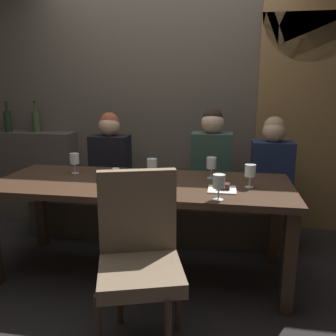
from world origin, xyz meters
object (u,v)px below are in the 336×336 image
banquette_bench (159,214)px  wine_bottle_dark_red (8,121)px  diner_redhead (110,154)px  wine_glass_end_right (250,171)px  dining_table (141,193)px  wine_glass_far_right (74,160)px  wine_glass_far_left (211,164)px  diner_bearded (212,155)px  wine_glass_near_left (219,183)px  wine_glass_center_back (152,165)px  espresso_cup (116,173)px  diner_far_end (272,160)px  wine_bottle_pale_label (36,121)px  chair_near_side (139,249)px  dessert_plate (223,188)px

banquette_bench → wine_bottle_dark_red: size_ratio=7.67×
diner_redhead → wine_glass_end_right: 1.47m
dining_table → wine_glass_far_right: 0.65m
wine_glass_end_right → wine_glass_far_left: bearing=143.4°
wine_glass_far_left → wine_glass_end_right: size_ratio=1.00×
wine_glass_end_right → wine_bottle_dark_red: bearing=157.4°
wine_glass_far_left → diner_bearded: bearing=92.3°
dining_table → wine_glass_near_left: bearing=-30.7°
banquette_bench → wine_glass_near_left: 1.35m
banquette_bench → dining_table: bearing=-90.0°
dining_table → diner_redhead: bearing=123.7°
wine_glass_far_right → wine_glass_near_left: 1.28m
wine_glass_center_back → espresso_cup: size_ratio=1.37×
wine_glass_far_left → wine_glass_near_left: size_ratio=1.00×
diner_far_end → wine_glass_far_left: bearing=-134.4°
wine_bottle_pale_label → wine_glass_far_left: 2.12m
dining_table → wine_glass_far_left: size_ratio=13.41×
wine_glass_far_right → wine_glass_center_back: (0.67, -0.11, 0.00)m
banquette_bench → wine_glass_far_left: (0.51, -0.51, 0.62)m
banquette_bench → espresso_cup: bearing=-112.5°
diner_far_end → wine_glass_end_right: 0.77m
chair_near_side → wine_bottle_pale_label: 2.44m
dining_table → diner_bearded: bearing=54.7°
banquette_bench → espresso_cup: size_ratio=20.83×
wine_bottle_dark_red → wine_glass_far_right: size_ratio=1.99×
banquette_bench → chair_near_side: (0.16, -1.42, 0.33)m
dining_table → diner_far_end: bearing=34.9°
wine_bottle_pale_label → wine_glass_center_back: size_ratio=1.99×
wine_bottle_pale_label → wine_glass_far_right: bearing=-47.3°
diner_redhead → diner_bearded: size_ratio=0.94×
chair_near_side → wine_bottle_dark_red: 2.63m
wine_glass_far_right → wine_bottle_dark_red: bearing=142.9°
wine_glass_end_right → wine_glass_near_left: bearing=-122.7°
wine_glass_far_left → espresso_cup: 0.75m
chair_near_side → diner_redhead: diner_redhead is taller
banquette_bench → wine_glass_far_left: wine_glass_far_left is taller
diner_far_end → wine_bottle_pale_label: size_ratio=2.23×
chair_near_side → dessert_plate: (0.44, 0.59, 0.20)m
wine_bottle_pale_label → wine_glass_end_right: 2.46m
wine_bottle_dark_red → espresso_cup: wine_bottle_dark_red is taller
wine_bottle_pale_label → wine_glass_far_left: (1.93, -0.87, -0.22)m
wine_glass_far_right → wine_glass_center_back: bearing=-9.3°
wine_glass_center_back → espresso_cup: 0.33m
wine_glass_near_left → diner_redhead: bearing=134.8°
chair_near_side → wine_glass_near_left: (0.42, 0.38, 0.29)m
chair_near_side → wine_bottle_dark_red: (-1.89, 1.75, 0.51)m
wine_glass_center_back → diner_bearded: bearing=56.5°
diner_redhead → espresso_cup: bearing=-67.9°
wine_glass_far_right → banquette_bench: bearing=41.8°
diner_redhead → dessert_plate: bearing=-38.2°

